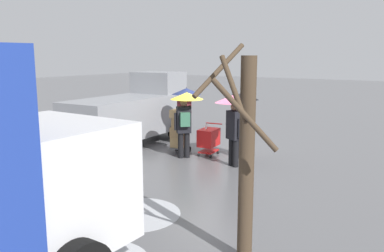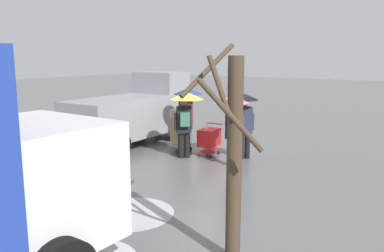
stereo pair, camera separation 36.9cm
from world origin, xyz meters
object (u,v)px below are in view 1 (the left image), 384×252
(hand_dolly_boxes, at_px, (179,129))
(pedestrian_pink_side, at_px, (185,109))
(pedestrian_white_side, at_px, (243,110))
(pedestrian_far_side, at_px, (185,103))
(shopping_cart_vendor, at_px, (209,138))
(bare_tree_near, at_px, (245,154))
(cargo_van_parked_right, at_px, (133,112))
(pedestrian_black_side, at_px, (233,114))

(hand_dolly_boxes, xyz_separation_m, pedestrian_pink_side, (-0.50, 0.34, 0.74))
(pedestrian_white_side, relative_size, pedestrian_far_side, 1.00)
(shopping_cart_vendor, xyz_separation_m, bare_tree_near, (-4.00, 5.51, 1.19))
(hand_dolly_boxes, bearing_deg, cargo_van_parked_right, -9.76)
(shopping_cart_vendor, xyz_separation_m, pedestrian_pink_side, (0.45, 0.69, 1.00))
(hand_dolly_boxes, distance_m, pedestrian_black_side, 2.35)
(hand_dolly_boxes, distance_m, pedestrian_pink_side, 0.95)
(pedestrian_far_side, xyz_separation_m, bare_tree_near, (-5.40, 6.20, 0.17))
(hand_dolly_boxes, distance_m, pedestrian_far_side, 1.35)
(pedestrian_white_side, xyz_separation_m, bare_tree_near, (-2.92, 5.81, 0.19))
(pedestrian_pink_side, bearing_deg, hand_dolly_boxes, -34.18)
(shopping_cart_vendor, bearing_deg, pedestrian_far_side, -26.12)
(pedestrian_far_side, bearing_deg, hand_dolly_boxes, 113.46)
(cargo_van_parked_right, relative_size, hand_dolly_boxes, 3.63)
(cargo_van_parked_right, relative_size, pedestrian_white_side, 2.53)
(cargo_van_parked_right, distance_m, hand_dolly_boxes, 2.45)
(shopping_cart_vendor, relative_size, pedestrian_pink_side, 0.49)
(pedestrian_white_side, bearing_deg, shopping_cart_vendor, 15.08)
(hand_dolly_boxes, distance_m, pedestrian_white_side, 2.26)
(hand_dolly_boxes, distance_m, bare_tree_near, 7.22)
(hand_dolly_boxes, height_order, bare_tree_near, bare_tree_near)
(shopping_cart_vendor, relative_size, pedestrian_far_side, 0.49)
(pedestrian_black_side, distance_m, pedestrian_white_side, 0.98)
(pedestrian_far_side, bearing_deg, pedestrian_white_side, 170.99)
(pedestrian_pink_side, distance_m, pedestrian_black_side, 1.70)
(pedestrian_black_side, bearing_deg, pedestrian_white_side, -80.05)
(cargo_van_parked_right, relative_size, pedestrian_pink_side, 2.53)
(pedestrian_white_side, distance_m, pedestrian_far_side, 2.51)
(pedestrian_pink_side, bearing_deg, bare_tree_near, 132.70)
(pedestrian_far_side, relative_size, bare_tree_near, 0.62)
(hand_dolly_boxes, xyz_separation_m, pedestrian_white_side, (-2.03, -0.64, 0.74))
(hand_dolly_boxes, bearing_deg, pedestrian_pink_side, 145.82)
(hand_dolly_boxes, height_order, pedestrian_white_side, pedestrian_white_side)
(cargo_van_parked_right, height_order, shopping_cart_vendor, cargo_van_parked_right)
(cargo_van_parked_right, xyz_separation_m, pedestrian_pink_side, (-2.89, 0.75, 0.39))
(pedestrian_pink_side, bearing_deg, pedestrian_far_side, -55.38)
(pedestrian_far_side, bearing_deg, pedestrian_pink_side, 124.62)
(cargo_van_parked_right, bearing_deg, shopping_cart_vendor, 178.88)
(shopping_cart_vendor, distance_m, pedestrian_far_side, 1.86)
(cargo_van_parked_right, height_order, pedestrian_white_side, cargo_van_parked_right)
(pedestrian_black_side, distance_m, bare_tree_near, 5.57)
(cargo_van_parked_right, relative_size, pedestrian_far_side, 2.53)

